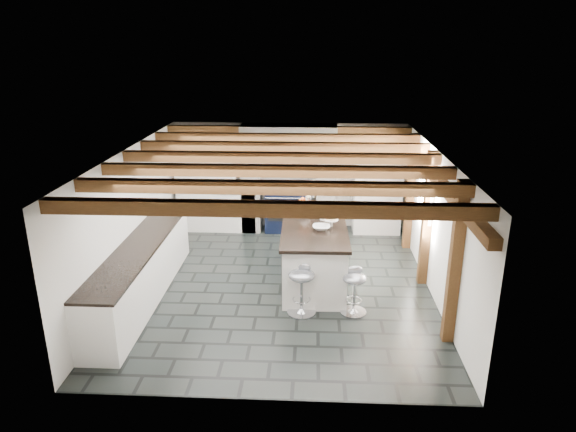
{
  "coord_description": "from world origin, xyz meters",
  "views": [
    {
      "loc": [
        0.51,
        -7.93,
        3.96
      ],
      "look_at": [
        0.1,
        0.4,
        1.1
      ],
      "focal_mm": 32.0,
      "sensor_mm": 36.0,
      "label": 1
    }
  ],
  "objects_px": {
    "kitchen_island": "(314,255)",
    "bar_stool_far": "(302,283)",
    "range_cooker": "(289,210)",
    "bar_stool_near": "(354,285)"
  },
  "relations": [
    {
      "from": "range_cooker",
      "to": "bar_stool_far",
      "type": "bearing_deg",
      "value": -84.08
    },
    {
      "from": "range_cooker",
      "to": "bar_stool_near",
      "type": "bearing_deg",
      "value": -72.02
    },
    {
      "from": "range_cooker",
      "to": "bar_stool_far",
      "type": "xyz_separation_m",
      "value": [
        0.38,
        -3.64,
        0.04
      ]
    },
    {
      "from": "range_cooker",
      "to": "bar_stool_far",
      "type": "distance_m",
      "value": 3.66
    },
    {
      "from": "kitchen_island",
      "to": "bar_stool_far",
      "type": "distance_m",
      "value": 1.06
    },
    {
      "from": "kitchen_island",
      "to": "bar_stool_far",
      "type": "xyz_separation_m",
      "value": [
        -0.18,
        -1.04,
        -0.02
      ]
    },
    {
      "from": "kitchen_island",
      "to": "bar_stool_far",
      "type": "relative_size",
      "value": 2.55
    },
    {
      "from": "kitchen_island",
      "to": "bar_stool_near",
      "type": "xyz_separation_m",
      "value": [
        0.61,
        -1.0,
        -0.06
      ]
    },
    {
      "from": "kitchen_island",
      "to": "bar_stool_far",
      "type": "height_order",
      "value": "kitchen_island"
    },
    {
      "from": "bar_stool_near",
      "to": "bar_stool_far",
      "type": "relative_size",
      "value": 0.91
    }
  ]
}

